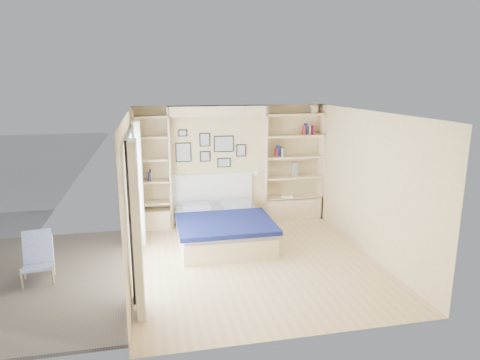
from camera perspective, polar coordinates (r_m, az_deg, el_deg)
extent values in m
plane|color=tan|center=(7.39, 2.13, -10.79)|extent=(4.50, 4.50, 0.00)
plane|color=#D9BD82|center=(9.12, -1.25, 2.09)|extent=(4.00, 0.00, 4.00)
plane|color=#D9BD82|center=(4.93, 8.70, -7.77)|extent=(4.00, 0.00, 4.00)
plane|color=#D9BD82|center=(6.78, -14.40, -2.21)|extent=(0.00, 4.50, 4.50)
plane|color=#D9BD82|center=(7.71, 16.80, -0.54)|extent=(0.00, 4.50, 4.50)
plane|color=white|center=(6.77, 2.31, 8.92)|extent=(4.50, 4.50, 0.00)
cube|color=beige|center=(8.80, -9.37, 1.51)|extent=(0.04, 0.35, 2.50)
cube|color=beige|center=(9.11, 3.29, 2.06)|extent=(0.04, 0.35, 2.50)
cube|color=beige|center=(8.75, -3.02, 9.20)|extent=(2.00, 0.35, 0.20)
cube|color=beige|center=(9.52, 10.75, 2.33)|extent=(0.04, 0.35, 2.50)
cube|color=beige|center=(8.80, -13.80, 1.30)|extent=(0.04, 0.35, 2.50)
cube|color=beige|center=(9.54, 6.99, -3.70)|extent=(1.30, 0.35, 0.50)
cube|color=beige|center=(9.06, -11.34, -5.11)|extent=(0.70, 0.35, 0.40)
cube|color=black|center=(6.60, -14.62, 6.04)|extent=(0.04, 2.08, 0.06)
cube|color=black|center=(7.19, -13.60, -11.61)|extent=(0.04, 2.08, 0.06)
cube|color=black|center=(5.85, -14.38, -6.20)|extent=(0.04, 0.06, 2.20)
cube|color=black|center=(7.81, -13.86, -1.32)|extent=(0.04, 0.06, 2.20)
cube|color=silver|center=(6.82, -14.17, -3.25)|extent=(0.01, 2.00, 2.20)
cube|color=white|center=(5.57, -13.58, -6.62)|extent=(0.10, 0.45, 2.30)
cube|color=white|center=(8.06, -13.19, -0.46)|extent=(0.10, 0.45, 2.30)
cube|color=beige|center=(9.47, 7.03, -2.26)|extent=(1.30, 0.35, 0.04)
cube|color=beige|center=(9.36, 7.11, 0.40)|extent=(1.30, 0.35, 0.04)
cube|color=beige|center=(9.27, 7.19, 3.11)|extent=(1.30, 0.35, 0.04)
cube|color=beige|center=(9.21, 7.27, 5.87)|extent=(1.30, 0.35, 0.04)
cube|color=beige|center=(9.16, 7.35, 8.67)|extent=(1.30, 0.35, 0.04)
cube|color=beige|center=(8.96, -11.44, -2.98)|extent=(0.70, 0.35, 0.04)
cube|color=beige|center=(8.85, -11.57, -0.18)|extent=(0.70, 0.35, 0.04)
cube|color=beige|center=(8.76, -11.71, 2.69)|extent=(0.70, 0.35, 0.04)
cube|color=beige|center=(8.69, -11.85, 5.61)|extent=(0.70, 0.35, 0.04)
cube|color=beige|center=(8.65, -11.97, 8.23)|extent=(0.70, 0.35, 0.04)
cube|color=beige|center=(8.18, -2.38, -7.03)|extent=(1.63, 2.03, 0.36)
cube|color=#999DA7|center=(8.10, -2.40, -5.52)|extent=(1.59, 1.99, 0.10)
cube|color=#0D1342|center=(7.76, -1.97, -5.83)|extent=(1.73, 1.42, 0.08)
cube|color=#999DA7|center=(8.70, -5.85, -3.51)|extent=(0.56, 0.41, 0.12)
cube|color=#999DA7|center=(8.81, -0.58, -3.21)|extent=(0.56, 0.41, 0.12)
cube|color=white|center=(9.15, -3.67, -1.31)|extent=(1.73, 0.04, 0.70)
cube|color=black|center=(8.91, -7.56, 3.68)|extent=(0.32, 0.02, 0.40)
cube|color=gray|center=(8.90, -7.56, 3.67)|extent=(0.28, 0.01, 0.36)
cube|color=black|center=(8.92, -4.72, 5.38)|extent=(0.22, 0.02, 0.28)
cube|color=gray|center=(8.91, -4.71, 5.37)|extent=(0.18, 0.01, 0.24)
cube|color=black|center=(8.98, -4.68, 3.17)|extent=(0.22, 0.02, 0.22)
cube|color=gray|center=(8.97, -4.67, 3.16)|extent=(0.18, 0.01, 0.18)
cube|color=black|center=(9.00, -2.17, 4.84)|extent=(0.42, 0.02, 0.34)
cube|color=gray|center=(8.99, -2.16, 4.83)|extent=(0.38, 0.01, 0.30)
cube|color=black|center=(9.06, -2.15, 2.33)|extent=(0.28, 0.02, 0.20)
cube|color=gray|center=(9.05, -2.14, 2.32)|extent=(0.24, 0.01, 0.16)
cube|color=black|center=(9.09, 0.14, 3.97)|extent=(0.20, 0.02, 0.26)
cube|color=gray|center=(9.08, 0.15, 3.96)|extent=(0.16, 0.01, 0.22)
cube|color=black|center=(8.86, -7.64, 6.23)|extent=(0.18, 0.02, 0.14)
cube|color=gray|center=(8.85, -7.64, 6.22)|extent=(0.14, 0.01, 0.10)
cylinder|color=silver|center=(8.76, -8.40, 0.63)|extent=(0.20, 0.02, 0.02)
cone|color=white|center=(8.78, -7.75, 0.53)|extent=(0.13, 0.12, 0.15)
cylinder|color=silver|center=(9.03, 2.55, 1.12)|extent=(0.20, 0.02, 0.02)
cone|color=white|center=(9.01, 1.93, 0.97)|extent=(0.13, 0.12, 0.15)
cube|color=#A51E1E|center=(9.13, 4.80, 3.65)|extent=(0.02, 0.15, 0.16)
cube|color=navy|center=(9.13, 5.05, 3.90)|extent=(0.03, 0.15, 0.24)
cube|color=black|center=(9.15, 5.33, 3.84)|extent=(0.03, 0.15, 0.22)
cube|color=#C9AE95|center=(9.16, 5.51, 3.73)|extent=(0.04, 0.15, 0.18)
cube|color=#26593F|center=(9.17, 5.72, 3.80)|extent=(0.03, 0.15, 0.20)
cube|color=#A51E1E|center=(9.26, 8.51, 6.58)|extent=(0.02, 0.15, 0.19)
cube|color=navy|center=(9.27, 8.73, 6.72)|extent=(0.03, 0.15, 0.23)
cube|color=black|center=(9.29, 8.96, 6.57)|extent=(0.03, 0.15, 0.18)
cube|color=#BFB28C|center=(9.30, 9.16, 6.54)|extent=(0.04, 0.15, 0.17)
cube|color=#97224C|center=(9.33, 9.69, 6.60)|extent=(0.03, 0.15, 0.19)
cube|color=navy|center=(8.82, -12.10, 0.43)|extent=(0.02, 0.15, 0.16)
cube|color=black|center=(8.82, -11.88, 0.65)|extent=(0.03, 0.15, 0.23)
cube|color=#BFB28C|center=(8.82, -11.75, 0.51)|extent=(0.03, 0.15, 0.18)
cube|color=beige|center=(9.30, 9.83, 9.23)|extent=(0.13, 0.13, 0.15)
cone|color=beige|center=(9.29, 9.86, 9.94)|extent=(0.20, 0.20, 0.08)
cube|color=slate|center=(9.33, 7.31, 1.42)|extent=(0.12, 0.12, 0.30)
cube|color=white|center=(9.36, 6.28, -2.19)|extent=(0.22, 0.16, 0.03)
cube|color=#736254|center=(7.45, -26.49, -12.04)|extent=(3.20, 4.00, 0.05)
cylinder|color=tan|center=(7.08, -27.12, -11.78)|extent=(0.05, 0.13, 0.37)
cylinder|color=tan|center=(7.04, -23.70, -11.55)|extent=(0.05, 0.13, 0.37)
cylinder|color=tan|center=(7.52, -26.86, -9.51)|extent=(0.08, 0.31, 0.61)
cylinder|color=tan|center=(7.48, -23.66, -9.29)|extent=(0.08, 0.31, 0.61)
cube|color=#2840AB|center=(7.20, -25.39, -10.51)|extent=(0.51, 0.58, 0.14)
cube|color=#2840AB|center=(7.46, -25.40, -7.98)|extent=(0.45, 0.27, 0.50)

